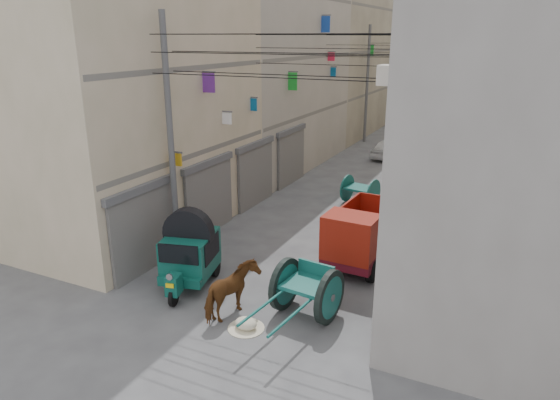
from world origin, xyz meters
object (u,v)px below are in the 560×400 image
Objects in this scene: auto_rickshaw at (190,251)px; distant_car_green at (439,111)px; tonga_cart at (307,289)px; second_cart at (360,190)px; feed_sack at (246,323)px; mini_truck at (359,239)px; distant_car_grey at (442,127)px; horse at (232,292)px; distant_car_white at (390,148)px.

distant_car_green is at bearing 73.39° from auto_rickshaw.
second_cart is (-1.52, 9.84, -0.11)m from tonga_cart.
distant_car_green is at bearing 91.87° from feed_sack.
auto_rickshaw reaches higher than distant_car_green.
mini_truck reaches higher than feed_sack.
auto_rickshaw reaches higher than tonga_cart.
tonga_cart reaches higher than feed_sack.
distant_car_green is (-0.90, 27.72, -0.06)m from second_cart.
distant_car_grey is at bearing 99.30° from second_cart.
mini_truck reaches higher than second_cart.
auto_rickshaw reaches higher than horse.
mini_truck is at bearing 23.78° from auto_rickshaw.
feed_sack is 30.35m from distant_car_grey.
second_cart is 0.39× the size of distant_car_green.
mini_truck is at bearing 107.54° from distant_car_white.
distant_car_grey is (-0.88, 29.03, -0.21)m from tonga_cart.
tonga_cart is 2.10× the size of second_cart.
horse is at bearing -146.15° from tonga_cart.
horse reaches higher than distant_car_white.
tonga_cart is at bearing -70.03° from second_cart.
auto_rickshaw is 0.77× the size of distant_car_white.
horse is (2.09, -1.04, -0.36)m from auto_rickshaw.
tonga_cart is 37.63m from distant_car_green.
mini_truck is 25.59m from distant_car_grey.
second_cart is at bearing -109.82° from distant_car_grey.
mini_truck is 6.25× the size of feed_sack.
auto_rickshaw is at bearing -175.19° from tonga_cart.
mini_truck is 2.32× the size of second_cart.
second_cart is at bearing 105.42° from tonga_cart.
auto_rickshaw is 19.29m from distant_car_white.
feed_sack is at bearing -108.41° from distant_car_grey.
distant_car_white is (-1.39, 20.67, 0.45)m from feed_sack.
second_cart is at bearing 108.98° from mini_truck.
distant_car_white is at bearing 107.29° from second_cart.
tonga_cart reaches higher than distant_car_grey.
feed_sack is (-1.53, -4.78, -0.84)m from mini_truck.
distant_car_grey is at bearing 69.71° from auto_rickshaw.
distant_car_white is (1.35, 19.23, -0.49)m from auto_rickshaw.
feed_sack is 0.35× the size of horse.
mini_truck is 5.09m from feed_sack.
auto_rickshaw is at bearing 152.34° from feed_sack.
distant_car_white is 0.86× the size of distant_car_green.
second_cart is at bearing 103.22° from distant_car_white.
auto_rickshaw is 4.55× the size of feed_sack.
second_cart is 19.21m from distant_car_grey.
tonga_cart is 2.01m from horse.
distant_car_green is at bearing 103.05° from second_cart.
tonga_cart reaches higher than distant_car_green.
horse is (-0.27, -10.76, 0.07)m from second_cart.
tonga_cart is 1.96× the size of horse.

